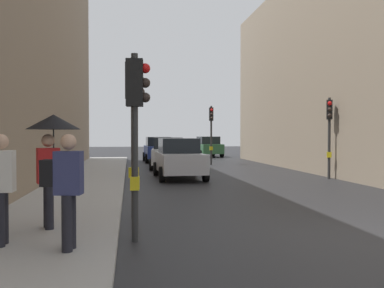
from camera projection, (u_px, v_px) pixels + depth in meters
ground_plane at (363, 237)px, 7.80m from camera, size 120.00×120.00×0.00m
sidewalk_kerb at (77, 194)px, 12.85m from camera, size 2.79×40.00×0.16m
traffic_light_near_left at (136, 112)px, 7.43m from camera, size 0.44×0.26×3.36m
traffic_light_mid_street at (329, 123)px, 18.00m from camera, size 0.34×0.45×3.52m
traffic_light_far_median at (211, 124)px, 26.50m from camera, size 0.25×0.43×3.75m
traffic_light_near_right at (134, 108)px, 9.50m from camera, size 0.44×0.36×3.68m
car_green_estate at (208, 147)px, 36.15m from camera, size 2.26×4.32×1.76m
car_silver_hatchback at (179, 158)px, 18.28m from camera, size 2.11×4.25×1.76m
car_white_compact at (168, 153)px, 23.68m from camera, size 2.28×4.33×1.76m
car_blue_van at (158, 149)px, 29.36m from camera, size 2.12×4.25×1.76m
pedestrian_with_umbrella at (52, 139)px, 7.82m from camera, size 1.00×1.00×2.14m
pedestrian_with_grey_backpack at (66, 184)px, 6.33m from camera, size 0.63×0.38×1.77m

